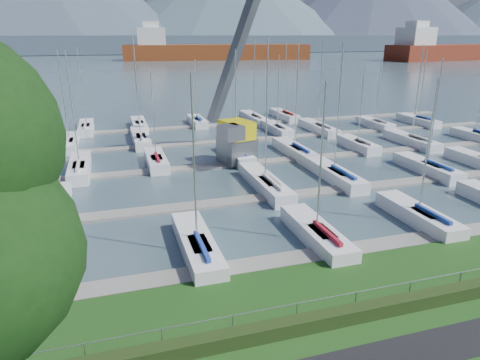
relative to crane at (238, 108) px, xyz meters
name	(u,v)px	position (x,y,z in m)	size (l,w,h in m)	color
water	(119,57)	(-4.57, 232.18, -5.73)	(800.00, 540.00, 0.20)	#455A65
hedge	(320,321)	(-4.57, -28.22, -4.98)	(80.00, 0.70, 0.70)	#223413
fence	(317,300)	(-4.57, -27.82, -4.13)	(0.04, 0.04, 80.00)	gray
foothill	(115,44)	(-4.57, 302.18, 0.67)	(900.00, 80.00, 12.00)	#445363
docks	(200,167)	(-4.57, -1.82, -5.55)	(90.00, 41.60, 0.25)	slate
crane	(238,108)	(0.00, 0.00, 0.00)	(7.11, 13.11, 22.35)	slate
cargo_ship_mid	(209,52)	(41.36, 190.63, -1.78)	(99.66, 28.88, 21.50)	brown
cargo_ship_east	(446,52)	(159.79, 150.35, -1.50)	(76.31, 25.41, 21.50)	maroon
sailboat_fleet	(172,107)	(-6.48, 2.08, 0.07)	(75.58, 49.71, 13.25)	silver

